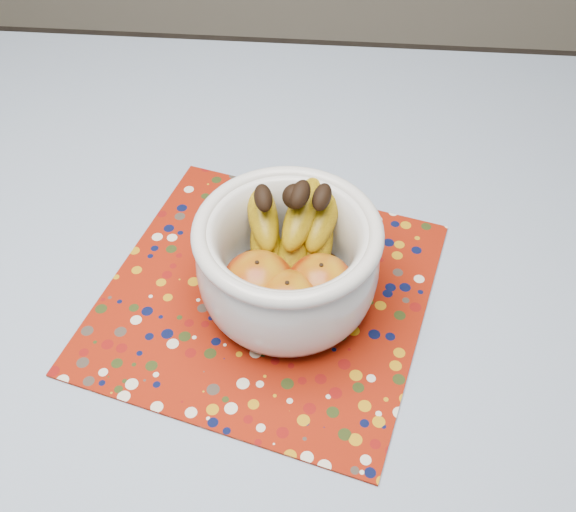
% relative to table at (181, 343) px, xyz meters
% --- Properties ---
extents(table, '(1.20, 1.20, 0.75)m').
position_rel_table_xyz_m(table, '(0.00, 0.00, 0.00)').
color(table, brown).
rests_on(table, ground).
extents(tablecloth, '(1.32, 1.32, 0.01)m').
position_rel_table_xyz_m(tablecloth, '(0.00, 0.00, 0.08)').
color(tablecloth, '#617BA2').
rests_on(tablecloth, table).
extents(placemat, '(0.50, 0.50, 0.00)m').
position_rel_table_xyz_m(placemat, '(0.12, 0.03, 0.09)').
color(placemat, maroon).
rests_on(placemat, tablecloth).
extents(fruit_bowl, '(0.23, 0.23, 0.17)m').
position_rel_table_xyz_m(fruit_bowl, '(0.15, 0.02, 0.17)').
color(fruit_bowl, silver).
rests_on(fruit_bowl, placemat).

